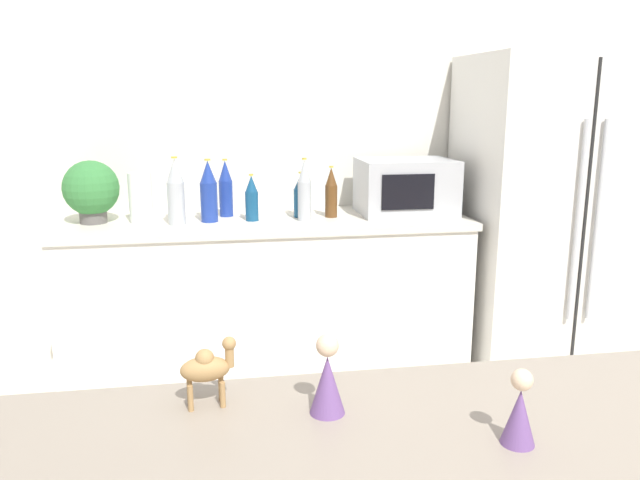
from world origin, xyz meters
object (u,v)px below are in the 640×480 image
object	(u,v)px
potted_plant	(91,190)
back_bottle_3	(304,191)
microwave	(406,187)
camel_figurine	(208,367)
back_bottle_6	(226,189)
wise_man_figurine_purple	(327,380)
paper_towel_roll	(141,198)
back_bottle_4	(209,192)
wise_man_figurine_crimson	(519,412)
refrigerator	(546,225)
back_bottle_2	(176,192)
back_bottle_1	(252,199)
back_bottle_5	(331,193)
back_bottle_0	(301,196)

from	to	relation	value
potted_plant	back_bottle_3	xyz separation A→B (m)	(1.01, -0.10, -0.01)
microwave	camel_figurine	bearing A→B (deg)	-116.71
back_bottle_6	wise_man_figurine_purple	world-z (taller)	back_bottle_6
paper_towel_roll	microwave	distance (m)	1.33
back_bottle_4	wise_man_figurine_crimson	xyz separation A→B (m)	(0.54, -2.13, -0.07)
refrigerator	back_bottle_2	world-z (taller)	refrigerator
back_bottle_1	back_bottle_2	world-z (taller)	back_bottle_2
back_bottle_1	back_bottle_3	bearing A→B (deg)	-8.73
microwave	back_bottle_1	size ratio (longest dim) A/B	2.09
back_bottle_2	back_bottle_3	bearing A→B (deg)	-0.26
microwave	back_bottle_5	bearing A→B (deg)	-174.41
potted_plant	back_bottle_6	bearing A→B (deg)	6.71
back_bottle_1	back_bottle_5	size ratio (longest dim) A/B	0.89
refrigerator	wise_man_figurine_purple	bearing A→B (deg)	-127.97
back_bottle_3	potted_plant	bearing A→B (deg)	174.20
back_bottle_0	camel_figurine	distance (m)	2.00
paper_towel_roll	back_bottle_1	bearing A→B (deg)	-4.74
refrigerator	camel_figurine	size ratio (longest dim) A/B	12.77
back_bottle_5	back_bottle_0	bearing A→B (deg)	168.85
paper_towel_roll	back_bottle_6	bearing A→B (deg)	13.07
potted_plant	back_bottle_0	bearing A→B (deg)	-0.42
camel_figurine	wise_man_figurine_purple	distance (m)	0.23
back_bottle_6	back_bottle_1	bearing A→B (deg)	-48.55
refrigerator	back_bottle_0	size ratio (longest dim) A/B	7.60
microwave	back_bottle_2	size ratio (longest dim) A/B	1.49
potted_plant	wise_man_figurine_purple	bearing A→B (deg)	-68.72
refrigerator	potted_plant	xyz separation A→B (m)	(-2.30, 0.08, 0.23)
back_bottle_3	back_bottle_6	xyz separation A→B (m)	(-0.38, 0.18, -0.01)
back_bottle_0	back_bottle_3	xyz separation A→B (m)	(0.00, -0.10, 0.04)
microwave	back_bottle_6	xyz separation A→B (m)	(-0.92, 0.07, -0.00)
refrigerator	back_bottle_6	xyz separation A→B (m)	(-1.67, 0.16, 0.21)
back_bottle_0	back_bottle_6	world-z (taller)	back_bottle_6
back_bottle_4	camel_figurine	size ratio (longest dim) A/B	2.24
refrigerator	back_bottle_3	size ratio (longest dim) A/B	5.67
wise_man_figurine_crimson	back_bottle_5	bearing A→B (deg)	88.31
microwave	wise_man_figurine_crimson	distance (m)	2.23
back_bottle_3	wise_man_figurine_crimson	bearing A→B (deg)	-87.77
microwave	back_bottle_4	bearing A→B (deg)	-176.69
back_bottle_0	wise_man_figurine_purple	world-z (taller)	back_bottle_0
wise_man_figurine_purple	paper_towel_roll	bearing A→B (deg)	105.62
back_bottle_4	back_bottle_5	xyz separation A→B (m)	(0.60, 0.02, -0.02)
back_bottle_2	wise_man_figurine_purple	distance (m)	1.96
back_bottle_0	back_bottle_1	bearing A→B (deg)	-167.41
back_bottle_1	back_bottle_5	bearing A→B (deg)	3.91
refrigerator	wise_man_figurine_crimson	world-z (taller)	refrigerator
back_bottle_0	microwave	bearing A→B (deg)	1.05
camel_figurine	wise_man_figurine_purple	xyz separation A→B (m)	(0.22, -0.07, -0.01)
back_bottle_2	wise_man_figurine_crimson	size ratio (longest dim) A/B	2.35
paper_towel_roll	back_bottle_1	world-z (taller)	paper_towel_roll
refrigerator	paper_towel_roll	size ratio (longest dim) A/B	7.20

